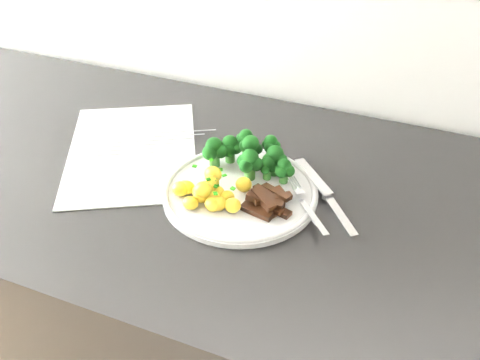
# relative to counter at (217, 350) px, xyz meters

# --- Properties ---
(counter) EXTENTS (2.47, 0.62, 0.93)m
(counter) POSITION_rel_counter_xyz_m (0.00, 0.00, 0.00)
(counter) COLOR black
(counter) RESTS_ON ground
(recipe_paper) EXTENTS (0.35, 0.39, 0.00)m
(recipe_paper) POSITION_rel_counter_xyz_m (-0.17, 0.03, 0.47)
(recipe_paper) COLOR white
(recipe_paper) RESTS_ON counter
(plate) EXTENTS (0.25, 0.25, 0.01)m
(plate) POSITION_rel_counter_xyz_m (0.06, -0.01, 0.47)
(plate) COLOR silver
(plate) RESTS_ON counter
(broccoli) EXTENTS (0.16, 0.10, 0.06)m
(broccoli) POSITION_rel_counter_xyz_m (0.05, 0.05, 0.51)
(broccoli) COLOR #2E6725
(broccoli) RESTS_ON plate
(potatoes) EXTENTS (0.12, 0.10, 0.04)m
(potatoes) POSITION_rel_counter_xyz_m (0.02, -0.05, 0.49)
(potatoes) COLOR yellow
(potatoes) RESTS_ON plate
(beef_strips) EXTENTS (0.08, 0.08, 0.03)m
(beef_strips) POSITION_rel_counter_xyz_m (0.11, -0.04, 0.48)
(beef_strips) COLOR black
(beef_strips) RESTS_ON plate
(fork) EXTENTS (0.10, 0.12, 0.01)m
(fork) POSITION_rel_counter_xyz_m (0.17, -0.02, 0.48)
(fork) COLOR silver
(fork) RESTS_ON plate
(knife) EXTENTS (0.14, 0.16, 0.02)m
(knife) POSITION_rel_counter_xyz_m (0.20, 0.01, 0.47)
(knife) COLOR silver
(knife) RESTS_ON plate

